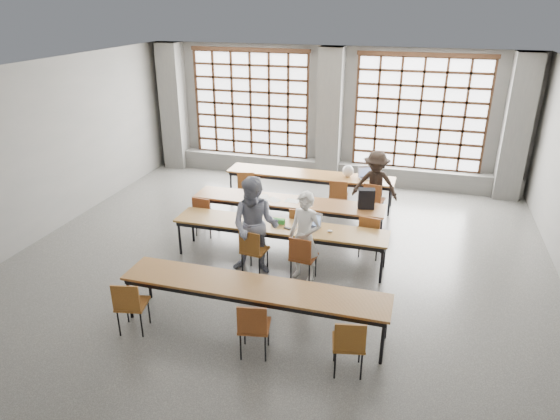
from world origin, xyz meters
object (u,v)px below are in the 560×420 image
object	(u,v)px
desk_row_a	(310,176)
desk_row_d	(253,290)
desk_row_b	(288,203)
green_box	(278,221)
laptop_front	(311,224)
mouse	(330,231)
chair_mid_left	(205,212)
student_male	(305,237)
red_pouch	(132,301)
chair_back_left	(247,185)
backpack	(366,199)
student_female	(255,226)
desk_row_c	(279,229)
laptop_back	(366,175)
chair_mid_centre	(300,223)
chair_near_right	(349,341)
plastic_bag	(348,171)
chair_front_right	(302,254)
chair_back_right	(373,198)
student_back	(375,185)
chair_back_mid	(338,194)
phone	(287,228)
chair_near_mid	(253,324)
chair_near_left	(130,302)
chair_mid_right	(370,232)
chair_front_left	(253,248)

from	to	relation	value
desk_row_a	desk_row_d	size ratio (longest dim) A/B	1.00
desk_row_b	green_box	world-z (taller)	green_box
laptop_front	green_box	distance (m)	0.62
mouse	chair_mid_left	bearing A→B (deg)	167.21
desk_row_d	student_male	size ratio (longest dim) A/B	2.46
desk_row_b	red_pouch	xyz separation A→B (m)	(-1.30, -3.90, -0.16)
chair_back_left	red_pouch	world-z (taller)	chair_back_left
laptop_front	backpack	distance (m)	1.46
desk_row_b	chair_back_left	world-z (taller)	chair_back_left
desk_row_a	backpack	distance (m)	2.34
chair_mid_left	student_female	bearing A→B (deg)	-36.53
backpack	desk_row_c	bearing A→B (deg)	-149.34
laptop_back	chair_mid_left	bearing A→B (deg)	-139.89
chair_mid_centre	chair_near_right	xyz separation A→B (m)	(1.50, -3.35, 0.00)
student_female	plastic_bag	bearing A→B (deg)	69.57
chair_mid_centre	chair_front_right	xyz separation A→B (m)	(0.35, -1.23, 0.00)
chair_back_right	desk_row_a	bearing A→B (deg)	158.41
desk_row_c	laptop_front	world-z (taller)	laptop_front
desk_row_a	student_back	distance (m)	1.68
chair_back_right	laptop_back	size ratio (longest dim) A/B	1.92
backpack	chair_near_right	bearing A→B (deg)	-96.85
chair_back_left	laptop_back	world-z (taller)	laptop_back
desk_row_d	student_back	distance (m)	4.80
chair_back_right	student_female	size ratio (longest dim) A/B	0.49
chair_back_mid	chair_mid_left	bearing A→B (deg)	-144.18
desk_row_d	student_back	bearing A→B (deg)	74.85
chair_near_right	chair_back_right	bearing A→B (deg)	93.06
mouse	plastic_bag	bearing A→B (deg)	93.23
desk_row_a	laptop_front	xyz separation A→B (m)	(0.69, -2.91, 0.13)
chair_front_right	backpack	size ratio (longest dim) A/B	2.20
phone	plastic_bag	bearing A→B (deg)	79.33
chair_near_mid	phone	bearing A→B (deg)	95.53
desk_row_d	chair_front_right	world-z (taller)	chair_front_right
phone	chair_near_left	bearing A→B (deg)	-121.80
chair_back_mid	laptop_back	distance (m)	0.93
backpack	chair_near_mid	bearing A→B (deg)	-115.07
desk_row_a	laptop_back	bearing A→B (deg)	4.48
chair_mid_right	mouse	size ratio (longest dim) A/B	8.98
laptop_front	backpack	xyz separation A→B (m)	(0.86, 1.17, 0.14)
desk_row_a	chair_near_right	xyz separation A→B (m)	(1.86, -5.76, -0.13)
student_back	plastic_bag	xyz separation A→B (m)	(-0.70, 0.55, 0.10)
desk_row_c	chair_front_right	size ratio (longest dim) A/B	4.55
chair_mid_centre	chair_mid_right	bearing A→B (deg)	-0.02
laptop_front	student_female	bearing A→B (deg)	-144.99
chair_back_left	chair_back_mid	distance (m)	2.19
chair_mid_left	backpack	size ratio (longest dim) A/B	2.20
chair_front_left	plastic_bag	distance (m)	3.86
phone	chair_back_mid	bearing A→B (deg)	78.54
green_box	chair_near_right	bearing A→B (deg)	-57.71
chair_near_left	desk_row_a	bearing A→B (deg)	76.92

